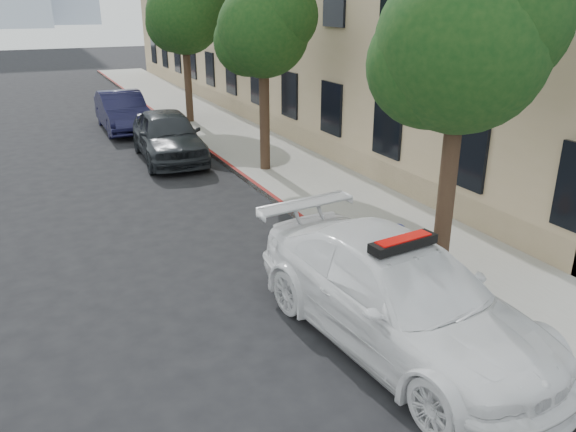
# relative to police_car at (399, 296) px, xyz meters

# --- Properties ---
(ground) EXTENTS (120.00, 120.00, 0.00)m
(ground) POSITION_rel_police_car_xyz_m (-1.10, 3.21, -0.80)
(ground) COLOR black
(ground) RESTS_ON ground
(sidewalk) EXTENTS (3.20, 50.00, 0.15)m
(sidewalk) POSITION_rel_police_car_xyz_m (2.50, 13.21, -0.72)
(sidewalk) COLOR gray
(sidewalk) RESTS_ON ground
(curb_strip) EXTENTS (0.12, 50.00, 0.15)m
(curb_strip) POSITION_rel_police_car_xyz_m (0.96, 13.21, -0.72)
(curb_strip) COLOR maroon
(curb_strip) RESTS_ON ground
(tree_near) EXTENTS (2.92, 2.82, 5.62)m
(tree_near) POSITION_rel_police_car_xyz_m (1.83, 1.19, 3.47)
(tree_near) COLOR black
(tree_near) RESTS_ON sidewalk
(tree_mid) EXTENTS (2.77, 2.64, 5.43)m
(tree_mid) POSITION_rel_police_car_xyz_m (1.83, 9.19, 3.36)
(tree_mid) COLOR black
(tree_mid) RESTS_ON sidewalk
(tree_far) EXTENTS (3.10, 3.00, 5.81)m
(tree_far) POSITION_rel_police_car_xyz_m (1.83, 17.19, 3.59)
(tree_far) COLOR black
(tree_far) RESTS_ON sidewalk
(police_car) EXTENTS (2.79, 5.70, 1.74)m
(police_car) POSITION_rel_police_car_xyz_m (0.00, 0.00, 0.00)
(police_car) COLOR white
(police_car) RESTS_ON ground
(parked_car_mid) EXTENTS (2.19, 4.86, 1.62)m
(parked_car_mid) POSITION_rel_police_car_xyz_m (-0.43, 12.04, 0.01)
(parked_car_mid) COLOR #212529
(parked_car_mid) RESTS_ON ground
(parked_car_far) EXTENTS (1.66, 4.66, 1.53)m
(parked_car_far) POSITION_rel_police_car_xyz_m (-0.96, 17.29, -0.04)
(parked_car_far) COLOR black
(parked_car_far) RESTS_ON ground
(fire_hydrant) EXTENTS (0.40, 0.36, 0.94)m
(fire_hydrant) POSITION_rel_police_car_xyz_m (1.26, 1.78, -0.19)
(fire_hydrant) COLOR silver
(fire_hydrant) RESTS_ON sidewalk
(traffic_cone) EXTENTS (0.49, 0.49, 0.75)m
(traffic_cone) POSITION_rel_police_car_xyz_m (1.25, 2.62, -0.28)
(traffic_cone) COLOR black
(traffic_cone) RESTS_ON sidewalk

